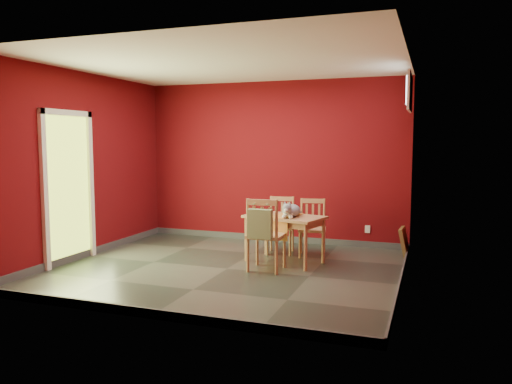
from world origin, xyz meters
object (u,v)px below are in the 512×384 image
(picture_frame, at_px, (404,242))
(cat, at_px, (291,208))
(chair_near, at_px, (265,234))
(tote_bag, at_px, (260,224))
(chair_far_right, at_px, (312,227))
(chair_far_left, at_px, (281,224))
(dining_table, at_px, (285,222))

(picture_frame, bearing_deg, cat, -144.52)
(cat, bearing_deg, chair_near, -119.47)
(tote_bag, bearing_deg, cat, 72.87)
(tote_bag, relative_size, cat, 0.92)
(chair_far_right, xyz_separation_m, picture_frame, (1.29, 0.45, -0.22))
(chair_far_left, bearing_deg, picture_frame, 13.07)
(dining_table, bearing_deg, cat, -27.82)
(chair_far_left, xyz_separation_m, cat, (0.34, -0.62, 0.35))
(cat, xyz_separation_m, picture_frame, (1.46, 1.04, -0.57))
(dining_table, distance_m, picture_frame, 1.89)
(dining_table, bearing_deg, chair_far_right, 62.70)
(dining_table, xyz_separation_m, cat, (0.11, -0.06, 0.20))
(dining_table, height_order, tote_bag, tote_bag)
(chair_near, bearing_deg, dining_table, 78.59)
(dining_table, height_order, chair_far_left, chair_far_left)
(chair_far_left, relative_size, picture_frame, 1.98)
(chair_far_left, height_order, chair_near, chair_near)
(tote_bag, distance_m, cat, 0.74)
(chair_far_right, distance_m, tote_bag, 1.36)
(tote_bag, distance_m, picture_frame, 2.45)
(chair_far_right, relative_size, cat, 1.75)
(dining_table, relative_size, tote_bag, 2.67)
(picture_frame, bearing_deg, tote_bag, -133.92)
(tote_bag, height_order, cat, tote_bag)
(chair_far_left, bearing_deg, chair_far_right, -3.68)
(chair_far_left, xyz_separation_m, tote_bag, (0.12, -1.32, 0.23))
(chair_near, distance_m, cat, 0.59)
(cat, bearing_deg, chair_far_right, 69.94)
(chair_near, height_order, cat, chair_near)
(chair_far_right, height_order, cat, cat)
(chair_far_right, height_order, chair_near, chair_near)
(chair_near, distance_m, picture_frame, 2.27)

